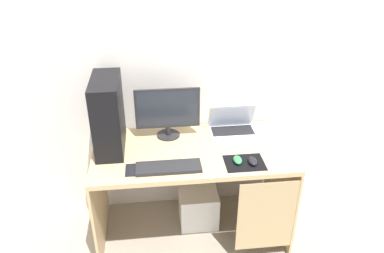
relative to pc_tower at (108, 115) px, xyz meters
name	(u,v)px	position (x,y,z in m)	size (l,w,h in m)	color
ground_plane	(192,229)	(0.56, -0.09, -1.00)	(8.00, 8.00, 0.00)	#9E9384
wall_back	(186,55)	(0.56, 0.30, 0.30)	(4.00, 0.05, 2.60)	silver
desk	(194,168)	(0.57, -0.10, -0.41)	(1.37, 0.70, 0.75)	tan
pc_tower	(108,115)	(0.00, 0.00, 0.00)	(0.18, 0.42, 0.51)	black
monitor	(168,112)	(0.40, 0.11, -0.06)	(0.46, 0.17, 0.38)	#232326
laptop	(232,127)	(0.89, 0.12, -0.21)	(0.35, 0.23, 0.21)	white
keyboard	(169,167)	(0.38, -0.31, -0.24)	(0.42, 0.14, 0.02)	#232326
mousepad	(244,163)	(0.88, -0.30, -0.25)	(0.26, 0.20, 0.01)	black
mouse_left	(238,160)	(0.83, -0.29, -0.23)	(0.06, 0.10, 0.03)	#338C4C
mouse_right	(253,161)	(0.93, -0.31, -0.23)	(0.06, 0.10, 0.03)	black
cell_phone	(131,170)	(0.14, -0.30, -0.25)	(0.07, 0.13, 0.01)	black
subwoofer	(198,206)	(0.62, 0.01, -0.86)	(0.30, 0.30, 0.30)	white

